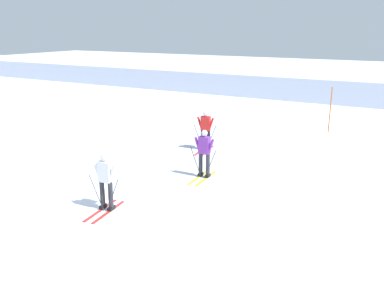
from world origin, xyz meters
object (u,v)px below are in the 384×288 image
skier_purple (204,152)px  skier_white (106,178)px  skier_red (206,128)px  trail_marker_pole (330,110)px

skier_purple → skier_white: (-1.21, -3.74, 0.04)m
skier_red → skier_white: size_ratio=1.00×
skier_red → trail_marker_pole: bearing=55.2°
skier_red → skier_purple: bearing=-63.6°
skier_white → trail_marker_pole: (3.71, 12.52, 0.18)m
trail_marker_pole → skier_purple: bearing=-105.9°
trail_marker_pole → skier_red: bearing=-124.8°
skier_white → trail_marker_pole: size_ratio=0.75×
skier_red → trail_marker_pole: size_ratio=0.75×
skier_red → skier_white: 6.78m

